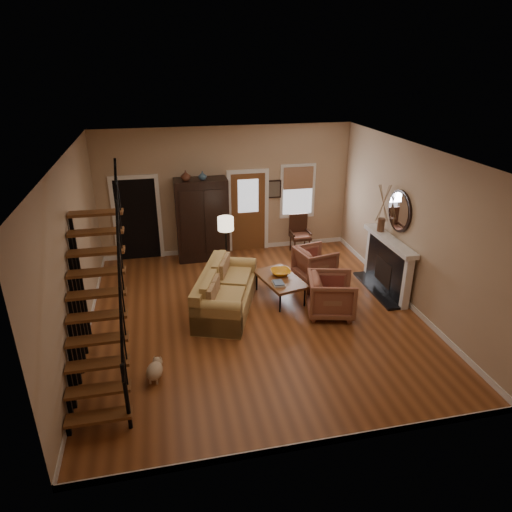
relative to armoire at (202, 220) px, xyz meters
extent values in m
plane|color=brown|center=(0.70, -3.15, -1.05)|extent=(7.00, 7.00, 0.00)
plane|color=white|center=(0.70, -3.15, 2.25)|extent=(7.00, 7.00, 0.00)
cube|color=tan|center=(0.70, 0.35, 0.60)|extent=(6.50, 0.04, 3.30)
cube|color=tan|center=(-2.55, -3.15, 0.60)|extent=(0.04, 7.00, 3.30)
cube|color=tan|center=(3.95, -3.15, 0.60)|extent=(0.04, 7.00, 3.30)
cube|color=black|center=(-1.60, 0.50, 0.00)|extent=(1.00, 0.36, 2.10)
cube|color=brown|center=(1.25, 0.33, 0.00)|extent=(0.90, 0.06, 2.10)
cube|color=silver|center=(2.60, 0.32, 0.50)|extent=(0.96, 0.06, 1.46)
cube|color=black|center=(3.83, -2.65, -0.48)|extent=(0.24, 1.60, 1.15)
cube|color=white|center=(3.77, -2.65, 0.15)|extent=(0.30, 1.95, 0.10)
cylinder|color=silver|center=(3.90, -2.65, 0.80)|extent=(0.05, 0.90, 0.90)
imported|color=#4C2619|center=(-0.35, -0.10, 1.17)|extent=(0.24, 0.24, 0.25)
imported|color=#334C60|center=(0.05, -0.10, 1.16)|extent=(0.20, 0.20, 0.21)
imported|color=orange|center=(1.43, -2.35, -0.52)|extent=(0.43, 0.43, 0.11)
imported|color=brown|center=(2.22, -3.38, -0.63)|extent=(1.12, 1.10, 0.84)
imported|color=brown|center=(2.44, -1.73, -0.67)|extent=(0.99, 0.97, 0.76)
camera|label=1|loc=(-0.98, -10.97, 3.78)|focal=32.00mm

